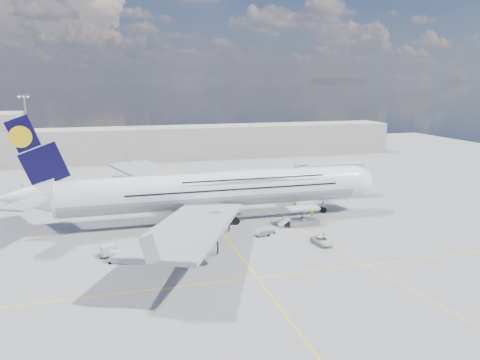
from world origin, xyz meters
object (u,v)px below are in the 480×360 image
object	(u,v)px
airliner	(215,189)
crew_loader	(313,213)
dolly_row_a	(108,251)
cone_wing_right_inner	(195,240)
crew_van	(324,237)
light_mast	(28,144)
cone_wing_left_inner	(196,205)
baggage_tug	(207,238)
cargo_loader	(302,219)
catering_truck_inner	(173,191)
cone_tail	(33,236)
dolly_nose_far	(268,232)
dolly_row_c	(144,239)
dolly_row_b	(139,250)
crew_tug	(188,247)
catering_truck_outer	(122,182)
cone_nose	(332,202)
cone_wing_left_outer	(143,189)
dolly_nose_near	(262,234)
cone_wing_right_outer	(198,252)
crew_nose	(295,205)
jet_bridge	(322,172)
crew_wing	(151,241)
dolly_back	(117,256)
service_van	(322,241)

from	to	relation	value
airliner	crew_loader	bearing A→B (deg)	-8.73
dolly_row_a	cone_wing_right_inner	world-z (taller)	dolly_row_a
airliner	crew_van	world-z (taller)	airliner
light_mast	cone_wing_left_inner	size ratio (longest dim) A/B	44.98
baggage_tug	crew_van	distance (m)	21.38
cargo_loader	catering_truck_inner	xyz separation A→B (m)	(-22.17, 29.54, 0.61)
cone_wing_right_inner	cone_tail	world-z (taller)	cone_wing_right_inner
dolly_nose_far	dolly_row_c	bearing A→B (deg)	169.59
dolly_row_b	catering_truck_inner	bearing A→B (deg)	56.82
crew_tug	catering_truck_outer	bearing A→B (deg)	119.60
cone_nose	dolly_row_b	bearing A→B (deg)	-153.36
crew_loader	cone_wing_left_outer	xyz separation A→B (m)	(-33.23, 36.16, -0.70)
light_mast	cone_wing_right_inner	size ratio (longest dim) A/B	47.18
catering_truck_inner	dolly_row_b	bearing A→B (deg)	-117.18
dolly_row_b	dolly_row_c	distance (m)	8.22
baggage_tug	crew_tug	xyz separation A→B (m)	(-4.06, -3.73, 0.04)
baggage_tug	dolly_nose_near	bearing A→B (deg)	-9.23
dolly_nose_far	crew_loader	distance (m)	14.62
crew_van	baggage_tug	bearing A→B (deg)	60.41
dolly_nose_far	cone_wing_right_outer	world-z (taller)	cone_wing_right_outer
catering_truck_outer	crew_nose	bearing A→B (deg)	-26.66
dolly_row_c	cone_nose	size ratio (longest dim) A/B	5.80
cargo_loader	cone_wing_right_inner	bearing A→B (deg)	-169.27
jet_bridge	cone_wing_left_outer	bearing A→B (deg)	152.33
crew_wing	cone_tail	world-z (taller)	crew_wing
crew_loader	cone_tail	distance (m)	56.10
dolly_nose_near	catering_truck_inner	xyz separation A→B (m)	(-12.18, 34.28, 1.55)
crew_nose	cone_tail	distance (m)	55.44
dolly_back	cone_nose	xyz separation A→B (m)	(50.46, 24.95, -0.78)
crew_wing	dolly_row_a	bearing A→B (deg)	124.47
service_van	cone_wing_right_outer	world-z (taller)	service_van
airliner	crew_nose	bearing A→B (deg)	13.06
catering_truck_outer	crew_van	distance (m)	65.11
light_mast	cone_wing_right_inner	xyz separation A→B (m)	(33.95, -46.44, -12.94)
catering_truck_inner	cone_wing_left_inner	bearing A→B (deg)	-77.21
airliner	light_mast	distance (m)	53.72
jet_bridge	catering_truck_inner	distance (m)	37.33
cargo_loader	service_van	world-z (taller)	cargo_loader
catering_truck_inner	cone_tail	bearing A→B (deg)	-153.56
dolly_back	service_van	world-z (taller)	dolly_back
catering_truck_inner	cone_wing_right_inner	size ratio (longest dim) A/B	12.83
dolly_back	dolly_nose_far	xyz separation A→B (m)	(28.36, 7.45, -0.73)
crew_tug	cone_wing_left_inner	size ratio (longest dim) A/B	2.90
cone_tail	light_mast	bearing A→B (deg)	97.97
dolly_back	service_van	distance (m)	35.58
light_mast	dolly_back	distance (m)	58.03
cargo_loader	dolly_row_b	bearing A→B (deg)	-163.96
crew_nose	cone_wing_right_outer	xyz separation A→B (m)	(-26.83, -22.41, -0.75)
dolly_back	cone_nose	bearing A→B (deg)	37.85
baggage_tug	crew_wing	xyz separation A→B (m)	(-9.84, 1.06, 0.02)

